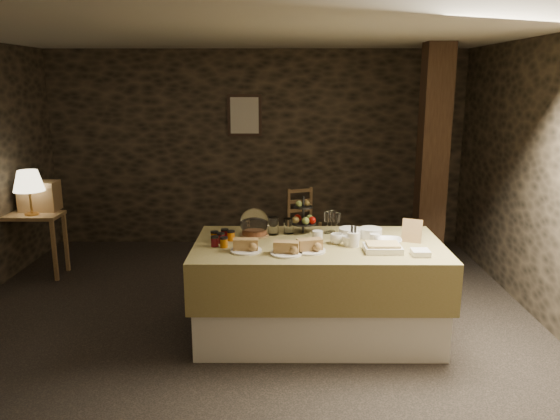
{
  "coord_description": "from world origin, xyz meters",
  "views": [
    {
      "loc": [
        0.35,
        -4.8,
        2.19
      ],
      "look_at": [
        0.33,
        0.2,
        1.0
      ],
      "focal_mm": 35.0,
      "sensor_mm": 36.0,
      "label": 1
    }
  ],
  "objects_px": {
    "chair": "(304,222)",
    "fruit_stand": "(304,219)",
    "wine_rack": "(39,196)",
    "console_table": "(31,225)",
    "timber_column": "(432,162)",
    "table_lamp": "(28,181)",
    "buffet_table": "(318,282)"
  },
  "relations": [
    {
      "from": "buffet_table",
      "to": "fruit_stand",
      "type": "xyz_separation_m",
      "value": [
        -0.12,
        0.33,
        0.49
      ]
    },
    {
      "from": "console_table",
      "to": "timber_column",
      "type": "relative_size",
      "value": 0.28
    },
    {
      "from": "table_lamp",
      "to": "console_table",
      "type": "bearing_deg",
      "value": 135.0
    },
    {
      "from": "wine_rack",
      "to": "fruit_stand",
      "type": "xyz_separation_m",
      "value": [
        2.99,
        -1.33,
        0.07
      ]
    },
    {
      "from": "fruit_stand",
      "to": "buffet_table",
      "type": "bearing_deg",
      "value": -70.55
    },
    {
      "from": "timber_column",
      "to": "chair",
      "type": "bearing_deg",
      "value": 145.63
    },
    {
      "from": "wine_rack",
      "to": "timber_column",
      "type": "xyz_separation_m",
      "value": [
        4.48,
        -0.05,
        0.4
      ]
    },
    {
      "from": "buffet_table",
      "to": "console_table",
      "type": "distance_m",
      "value": 3.49
    },
    {
      "from": "table_lamp",
      "to": "chair",
      "type": "xyz_separation_m",
      "value": [
        3.09,
        1.14,
        -0.76
      ]
    },
    {
      "from": "console_table",
      "to": "fruit_stand",
      "type": "xyz_separation_m",
      "value": [
        3.04,
        -1.15,
        0.37
      ]
    },
    {
      "from": "chair",
      "to": "timber_column",
      "type": "distance_m",
      "value": 1.93
    },
    {
      "from": "chair",
      "to": "console_table",
      "type": "bearing_deg",
      "value": 177.61
    },
    {
      "from": "console_table",
      "to": "fruit_stand",
      "type": "relative_size",
      "value": 2.16
    },
    {
      "from": "timber_column",
      "to": "table_lamp",
      "type": "bearing_deg",
      "value": -177.64
    },
    {
      "from": "console_table",
      "to": "table_lamp",
      "type": "distance_m",
      "value": 0.51
    },
    {
      "from": "table_lamp",
      "to": "wine_rack",
      "type": "bearing_deg",
      "value": 90.0
    },
    {
      "from": "chair",
      "to": "fruit_stand",
      "type": "distance_m",
      "value": 2.32
    },
    {
      "from": "table_lamp",
      "to": "fruit_stand",
      "type": "xyz_separation_m",
      "value": [
        2.99,
        -1.1,
        -0.14
      ]
    },
    {
      "from": "wine_rack",
      "to": "console_table",
      "type": "bearing_deg",
      "value": -105.52
    },
    {
      "from": "buffet_table",
      "to": "chair",
      "type": "xyz_separation_m",
      "value": [
        -0.02,
        2.57,
        -0.13
      ]
    },
    {
      "from": "console_table",
      "to": "wine_rack",
      "type": "distance_m",
      "value": 0.35
    },
    {
      "from": "buffet_table",
      "to": "fruit_stand",
      "type": "height_order",
      "value": "fruit_stand"
    },
    {
      "from": "console_table",
      "to": "chair",
      "type": "distance_m",
      "value": 3.33
    },
    {
      "from": "table_lamp",
      "to": "timber_column",
      "type": "xyz_separation_m",
      "value": [
        4.48,
        0.18,
        0.19
      ]
    },
    {
      "from": "timber_column",
      "to": "wine_rack",
      "type": "bearing_deg",
      "value": 179.42
    },
    {
      "from": "console_table",
      "to": "wine_rack",
      "type": "bearing_deg",
      "value": 74.48
    },
    {
      "from": "console_table",
      "to": "table_lamp",
      "type": "xyz_separation_m",
      "value": [
        0.05,
        -0.05,
        0.51
      ]
    },
    {
      "from": "console_table",
      "to": "timber_column",
      "type": "xyz_separation_m",
      "value": [
        4.53,
        0.13,
        0.7
      ]
    },
    {
      "from": "buffet_table",
      "to": "table_lamp",
      "type": "xyz_separation_m",
      "value": [
        -3.11,
        1.43,
        0.63
      ]
    },
    {
      "from": "fruit_stand",
      "to": "timber_column",
      "type": "bearing_deg",
      "value": 40.82
    },
    {
      "from": "chair",
      "to": "timber_column",
      "type": "bearing_deg",
      "value": -55.84
    },
    {
      "from": "fruit_stand",
      "to": "wine_rack",
      "type": "bearing_deg",
      "value": 156.07
    }
  ]
}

